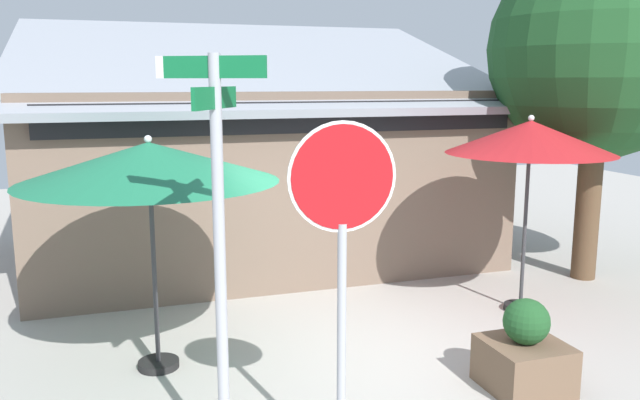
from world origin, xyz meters
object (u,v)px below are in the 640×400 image
street_sign_post (219,231)px  patio_umbrella_crimson_center (530,139)px  stop_sign (342,230)px  shade_tree (615,55)px  sidewalk_planter (524,354)px  patio_umbrella_forest_green_left (149,163)px

street_sign_post → patio_umbrella_crimson_center: 5.09m
stop_sign → shade_tree: 6.84m
shade_tree → sidewalk_planter: bearing=-140.0°
patio_umbrella_forest_green_left → sidewalk_planter: bearing=-25.5°
stop_sign → shade_tree: size_ratio=0.54×
stop_sign → sidewalk_planter: size_ratio=2.95×
street_sign_post → shade_tree: size_ratio=0.63×
sidewalk_planter → patio_umbrella_forest_green_left: bearing=154.5°
street_sign_post → stop_sign: street_sign_post is taller
shade_tree → street_sign_post: bearing=-153.3°
stop_sign → street_sign_post: bearing=160.9°
stop_sign → sidewalk_planter: stop_sign is taller
sidewalk_planter → street_sign_post: bearing=-172.2°
street_sign_post → stop_sign: size_ratio=1.17×
street_sign_post → patio_umbrella_forest_green_left: 2.14m
patio_umbrella_crimson_center → shade_tree: size_ratio=0.51×
patio_umbrella_crimson_center → shade_tree: (2.04, 0.87, 1.12)m
street_sign_post → patio_umbrella_forest_green_left: street_sign_post is taller
street_sign_post → patio_umbrella_forest_green_left: (-0.36, 2.09, 0.28)m
patio_umbrella_forest_green_left → shade_tree: 7.08m
shade_tree → patio_umbrella_crimson_center: bearing=-156.8°
stop_sign → patio_umbrella_crimson_center: (3.59, 2.70, 0.36)m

